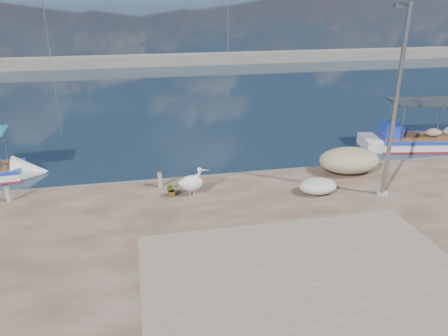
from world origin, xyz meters
The scene contains 11 objects.
ground centered at (0.00, 0.00, 0.00)m, with size 1400.00×1400.00×0.00m, color #162635.
quay_patch centered at (1.00, -3.00, 0.50)m, with size 9.00×7.00×0.01m, color gray.
breakwater centered at (0.00, 40.00, 0.60)m, with size 120.00×2.20×7.50m.
boat_right centered at (11.47, 7.85, 0.23)m, with size 6.44×3.07×2.98m.
pelican centered at (-1.36, 3.23, 1.03)m, with size 1.15×0.53×1.13m.
lamp_post centered at (5.85, 1.83, 3.80)m, with size 0.44×0.96×7.00m.
bollard_near centered at (-2.52, 4.25, 0.89)m, with size 0.24×0.24×0.72m.
bollard_far centered at (-8.15, 4.09, 0.88)m, with size 0.23×0.23×0.70m.
potted_plant centered at (-2.13, 3.33, 0.77)m, with size 0.49×0.42×0.54m, color #33722D.
net_pile_d centered at (3.45, 2.48, 0.78)m, with size 1.50×1.12×0.56m, color beige.
net_pile_c centered at (5.63, 4.24, 1.03)m, with size 2.68×1.92×1.05m, color #C3B991.
Camera 1 is at (-3.26, -11.92, 7.71)m, focal length 35.00 mm.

